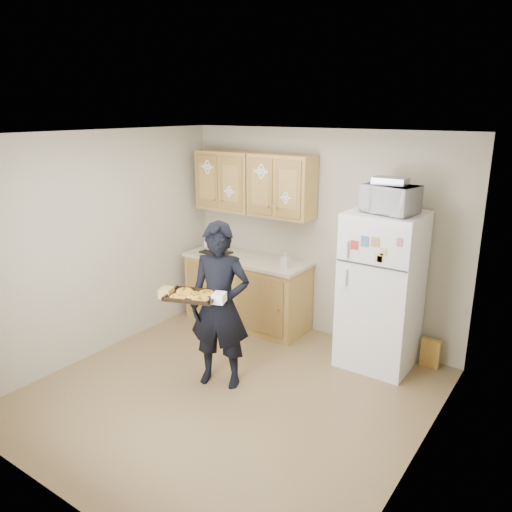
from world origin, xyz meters
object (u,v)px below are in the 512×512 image
(person, at_px, (220,306))
(baking_tray, at_px, (192,296))
(microwave, at_px, (390,199))
(refrigerator, at_px, (381,290))
(dish_rack, at_px, (216,248))

(person, distance_m, baking_tray, 0.34)
(microwave, bearing_deg, person, -122.51)
(microwave, bearing_deg, refrigerator, 137.34)
(baking_tray, bearing_deg, refrigerator, 31.64)
(dish_rack, bearing_deg, microwave, -0.85)
(baking_tray, distance_m, dish_rack, 1.86)
(refrigerator, distance_m, microwave, 1.00)
(refrigerator, height_order, microwave, microwave)
(baking_tray, height_order, dish_rack, dish_rack)
(refrigerator, height_order, person, refrigerator)
(person, xyz_separation_m, microwave, (1.19, 1.26, 1.00))
(baking_tray, bearing_deg, dish_rack, 102.33)
(refrigerator, xyz_separation_m, dish_rack, (-2.25, -0.02, 0.12))
(baking_tray, relative_size, dish_rack, 1.30)
(refrigerator, xyz_separation_m, baking_tray, (-1.26, -1.59, 0.16))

